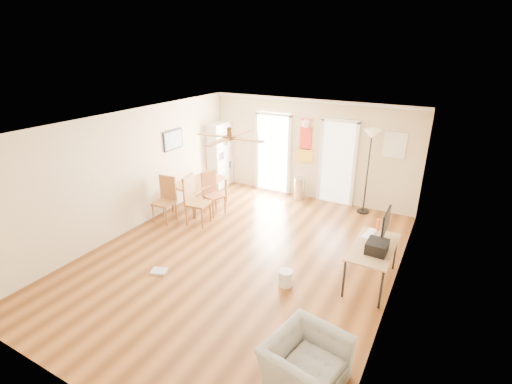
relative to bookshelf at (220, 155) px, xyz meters
The scene contains 28 objects.
floor 4.13m from the bookshelf, 50.73° to the right, with size 7.00×7.00×0.00m, color brown.
ceiling 4.36m from the bookshelf, 50.73° to the right, with size 5.50×7.00×0.00m, color silver, non-canonical shape.
wall_back 2.60m from the bookshelf, ahead, with size 5.50×0.04×2.60m, color beige, non-canonical shape.
wall_front 7.10m from the bookshelf, 68.94° to the right, with size 5.50×0.04×2.60m, color beige, non-canonical shape.
wall_left 3.15m from the bookshelf, 93.73° to the right, with size 0.04×7.00×2.60m, color beige, non-canonical shape.
wall_right 6.16m from the bookshelf, 30.46° to the right, with size 0.04×7.00×2.60m, color beige, non-canonical shape.
crown_molding 4.35m from the bookshelf, 50.73° to the right, with size 5.50×7.00×0.08m, color white, non-canonical shape.
kitchen_doorway 1.55m from the bookshelf, 13.87° to the left, with size 0.90×0.10×2.10m, color white, non-canonical shape.
bathroom_doorway 3.32m from the bookshelf, ahead, with size 0.80×0.10×2.10m, color white, non-canonical shape.
wall_decal 2.53m from the bookshelf, ahead, with size 0.46×0.03×1.10m, color red.
ac_grille 4.68m from the bookshelf, ahead, with size 0.50×0.04×0.60m, color white.
framed_poster 1.90m from the bookshelf, 95.92° to the right, with size 0.04×0.66×0.48m, color black.
ceiling_fan 4.52m from the bookshelf, 53.29° to the right, with size 1.24×1.24×0.20m, color #593819, non-canonical shape.
bookshelf is the anchor object (origin of this frame).
dining_table 1.68m from the bookshelf, 75.47° to the right, with size 0.82×1.36×0.68m, color #9A6331, non-canonical shape.
dining_chair_right_a 1.99m from the bookshelf, 60.84° to the right, with size 0.42×0.42×1.02m, color #AA6137, non-canonical shape.
dining_chair_right_b 2.54m from the bookshelf, 67.91° to the right, with size 0.46×0.46×1.12m, color #A37234, non-canonical shape.
dining_chair_near 2.66m from the bookshelf, 85.85° to the right, with size 0.43×0.43×1.05m, color #9F6A33, non-canonical shape.
trash_can 2.50m from the bookshelf, ahead, with size 0.28×0.28×0.60m, color #B1B1B3.
torchiere_lamp 4.11m from the bookshelf, ahead, with size 0.39×0.39×2.05m, color black, non-canonical shape.
computer_desk 5.65m from the bookshelf, 29.10° to the right, with size 0.66×1.33×0.71m, color tan, non-canonical shape.
imac 5.58m from the bookshelf, 25.92° to the right, with size 0.08×0.59×0.55m, color black, non-canonical shape.
keyboard 5.30m from the bookshelf, 26.28° to the right, with size 0.14×0.43×0.02m, color white.
printer 5.78m from the bookshelf, 30.21° to the right, with size 0.32×0.38×0.19m, color black.
orange_bottle 5.29m from the bookshelf, 23.51° to the right, with size 0.07×0.07×0.21m, color #F65715.
wastebasket_a 5.15m from the bookshelf, 43.79° to the right, with size 0.24×0.24×0.28m, color silver.
floor_cloth 4.63m from the bookshelf, 70.60° to the right, with size 0.27×0.21×0.04m, color #A9A8A3.
armchair 7.03m from the bookshelf, 47.92° to the right, with size 0.95×0.83×0.62m, color gray.
Camera 1 is at (3.25, -5.30, 3.85)m, focal length 25.96 mm.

